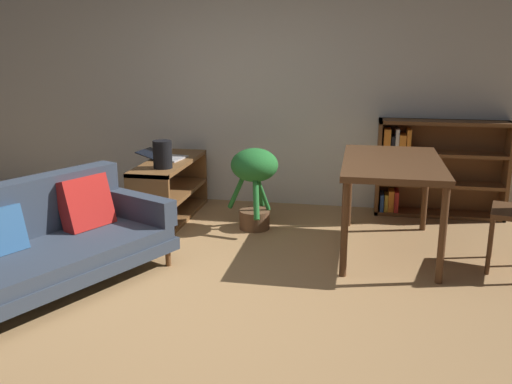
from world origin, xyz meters
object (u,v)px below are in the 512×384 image
potted_floor_plant (254,176)px  dining_table (392,170)px  bookshelf (432,168)px  media_console (170,190)px  open_laptop (164,156)px  desk_speaker (163,154)px  fabric_couch (35,243)px

potted_floor_plant → dining_table: dining_table is taller
bookshelf → media_console: bearing=-166.5°
open_laptop → potted_floor_plant: (1.00, -0.28, -0.10)m
open_laptop → desk_speaker: size_ratio=1.88×
potted_floor_plant → bookshelf: (1.73, 0.83, -0.02)m
open_laptop → potted_floor_plant: 1.04m
potted_floor_plant → dining_table: size_ratio=0.58×
fabric_couch → desk_speaker: 1.61m
open_laptop → fabric_couch: bearing=-99.1°
open_laptop → desk_speaker: desk_speaker is taller
media_console → desk_speaker: (0.06, -0.35, 0.44)m
fabric_couch → bookshelf: (3.04, 2.48, 0.14)m
potted_floor_plant → fabric_couch: bearing=-128.4°
open_laptop → desk_speaker: 0.47m
desk_speaker → dining_table: desk_speaker is taller
fabric_couch → potted_floor_plant: 2.11m
media_console → fabric_couch: bearing=-101.9°
potted_floor_plant → media_console: bearing=168.4°
media_console → potted_floor_plant: bearing=-11.6°
desk_speaker → dining_table: 2.13m
desk_speaker → potted_floor_plant: (0.86, 0.16, -0.21)m
potted_floor_plant → bookshelf: 1.92m
bookshelf → desk_speaker: bearing=-159.2°
dining_table → bookshelf: 1.31m
fabric_couch → open_laptop: (0.31, 1.93, 0.27)m
dining_table → media_console: bearing=165.6°
dining_table → bookshelf: (0.48, 1.20, -0.22)m
desk_speaker → dining_table: bearing=-5.8°
media_console → bookshelf: bearing=13.5°
potted_floor_plant → bookshelf: bookshelf is taller
media_console → open_laptop: size_ratio=2.58×
potted_floor_plant → dining_table: bearing=-16.5°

